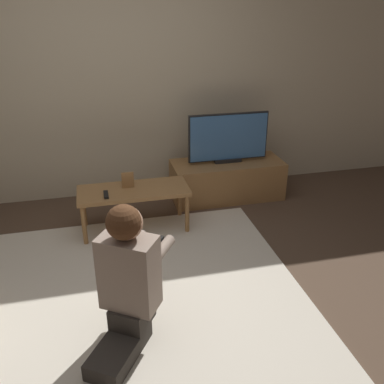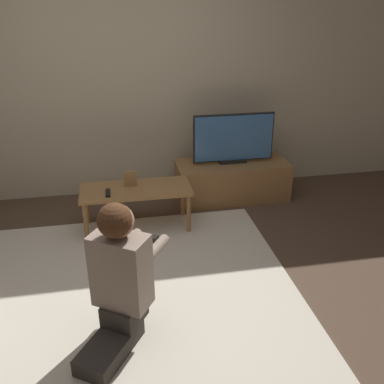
% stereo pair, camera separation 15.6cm
% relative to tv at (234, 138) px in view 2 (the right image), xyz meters
% --- Properties ---
extents(ground_plane, '(10.00, 10.00, 0.00)m').
position_rel_tv_xyz_m(ground_plane, '(-1.14, -1.50, -0.67)').
color(ground_plane, brown).
extents(wall_back, '(10.00, 0.06, 2.60)m').
position_rel_tv_xyz_m(wall_back, '(-1.14, 0.43, 0.63)').
color(wall_back, beige).
rests_on(wall_back, ground_plane).
extents(rug, '(2.38, 2.36, 0.02)m').
position_rel_tv_xyz_m(rug, '(-1.14, -1.50, -0.66)').
color(rug, beige).
rests_on(rug, ground_plane).
extents(tv_stand, '(1.18, 0.48, 0.41)m').
position_rel_tv_xyz_m(tv_stand, '(0.00, -0.00, -0.47)').
color(tv_stand, olive).
rests_on(tv_stand, ground_plane).
extents(tv, '(0.85, 0.08, 0.52)m').
position_rel_tv_xyz_m(tv, '(0.00, 0.00, 0.00)').
color(tv, black).
rests_on(tv, tv_stand).
extents(coffee_table, '(1.00, 0.42, 0.42)m').
position_rel_tv_xyz_m(coffee_table, '(-1.05, -0.49, -0.30)').
color(coffee_table, olive).
rests_on(coffee_table, ground_plane).
extents(person_kneeling, '(0.66, 0.82, 0.94)m').
position_rel_tv_xyz_m(person_kneeling, '(-1.24, -1.90, -0.19)').
color(person_kneeling, '#332D28').
rests_on(person_kneeling, rug).
extents(picture_frame, '(0.11, 0.01, 0.15)m').
position_rel_tv_xyz_m(picture_frame, '(-1.09, -0.45, -0.18)').
color(picture_frame, olive).
rests_on(picture_frame, coffee_table).
extents(remote, '(0.04, 0.15, 0.02)m').
position_rel_tv_xyz_m(remote, '(-1.30, -0.57, -0.24)').
color(remote, black).
rests_on(remote, coffee_table).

